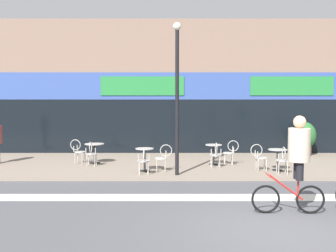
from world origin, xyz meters
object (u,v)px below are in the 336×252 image
cafe_chair_3_side (261,155)px  lamp_post (178,87)px  cafe_chair_0_side (79,150)px  cafe_chair_2_side (232,151)px  cyclist_0 (299,155)px  cafe_chair_1_side (165,156)px  cafe_chair_3_near (284,158)px  bistro_table_3 (279,156)px  bistro_table_2 (215,151)px  cafe_chair_1_near (145,159)px  bistro_table_1 (146,155)px  cafe_chair_0_near (93,152)px  planter_pot (306,137)px  cafe_chair_2_near (217,153)px  bistro_table_0 (96,149)px

cafe_chair_3_side → lamp_post: size_ratio=0.19×
cafe_chair_0_side → cafe_chair_2_side: bearing=5.4°
cafe_chair_0_side → cyclist_0: bearing=-35.8°
cafe_chair_1_side → cyclist_0: bearing=122.7°
cafe_chair_0_side → cafe_chair_3_near: same height
bistro_table_3 → bistro_table_2: bearing=149.6°
cafe_chair_0_side → cafe_chair_1_near: 3.45m
bistro_table_3 → cafe_chair_2_side: (-1.41, 1.19, 0.00)m
bistro_table_1 → cafe_chair_1_side: cafe_chair_1_side is taller
cafe_chair_0_near → planter_pot: 9.06m
cafe_chair_1_near → lamp_post: 2.52m
cafe_chair_1_side → cafe_chair_2_near: (1.85, 0.68, 0.00)m
cafe_chair_2_side → cafe_chair_3_side: bearing=127.2°
cafe_chair_3_side → cafe_chair_3_near: bearing=-46.3°
cafe_chair_0_side → bistro_table_3: bearing=-3.4°
bistro_table_3 → planter_pot: size_ratio=0.50×
cafe_chair_1_side → cafe_chair_2_near: 1.97m
bistro_table_0 → cafe_chair_1_near: cafe_chair_1_near is taller
bistro_table_1 → cafe_chair_1_side: size_ratio=0.86×
bistro_table_3 → lamp_post: size_ratio=0.15×
bistro_table_0 → bistro_table_1: 2.55m
bistro_table_2 → cafe_chair_3_near: cafe_chair_3_near is taller
cafe_chair_0_near → cafe_chair_1_side: same height
cafe_chair_1_near → planter_pot: bearing=-62.9°
bistro_table_2 → cyclist_0: (1.17, -5.80, 0.68)m
cafe_chair_2_side → cafe_chair_3_side: 1.42m
lamp_post → cyclist_0: bearing=-56.1°
cafe_chair_3_near → planter_pot: bearing=-24.2°
bistro_table_2 → cafe_chair_3_near: size_ratio=0.83×
cafe_chair_2_side → cafe_chair_1_side: bearing=31.6°
bistro_table_3 → planter_pot: planter_pot is taller
bistro_table_0 → cafe_chair_3_side: bearing=-14.3°
cafe_chair_1_side → cafe_chair_2_side: same height
cafe_chair_2_near → cafe_chair_3_side: 1.52m
bistro_table_3 → cafe_chair_2_near: size_ratio=0.81×
cafe_chair_3_side → cafe_chair_0_near: bearing=170.4°
cafe_chair_1_side → cafe_chair_3_side: (3.25, 0.11, 0.00)m
cafe_chair_0_near → cyclist_0: (5.63, -5.47, 0.69)m
bistro_table_0 → planter_pot: bearing=13.6°
cafe_chair_3_side → bistro_table_0: bearing=164.5°
cafe_chair_0_near → cafe_chair_1_side: size_ratio=1.00×
bistro_table_2 → cafe_chair_0_side: (-5.09, 0.31, -0.01)m
bistro_table_2 → cafe_chair_0_side: size_ratio=0.83×
cafe_chair_1_near → cafe_chair_3_near: 4.50m
cafe_chair_0_side → cafe_chair_0_near: bearing=-37.0°
bistro_table_0 → bistro_table_3: (6.49, -1.49, -0.02)m
cafe_chair_2_near → cafe_chair_3_side: (1.41, -0.57, 0.00)m
bistro_table_3 → cyclist_0: bearing=-100.7°
bistro_table_0 → cafe_chair_3_side: cafe_chair_3_side is taller
cafe_chair_3_side → cyclist_0: cyclist_0 is taller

